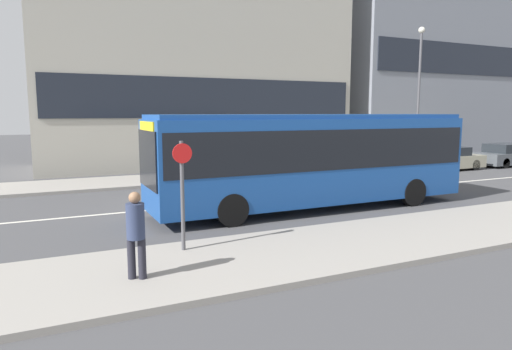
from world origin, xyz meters
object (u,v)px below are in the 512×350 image
Objects in this scene: city_bus at (313,155)px; pedestrian_near_stop at (136,230)px; bus_stop_sign at (182,187)px; parked_car_0 at (382,163)px; parked_car_1 at (447,159)px; street_lamp at (419,84)px; parked_car_2 at (507,155)px.

pedestrian_near_stop is (-6.71, -4.50, -0.76)m from city_bus.
city_bus reaches higher than bus_stop_sign.
parked_car_0 is 15.56m from bus_stop_sign.
pedestrian_near_stop is at bearing -150.81° from city_bus.
street_lamp reaches higher than parked_car_1.
pedestrian_near_stop is at bearing -145.50° from parked_car_0.
bus_stop_sign is at bearing -153.86° from parked_car_1.
parked_car_0 reaches higher than parked_car_1.
city_bus reaches higher than parked_car_2.
street_lamp reaches higher than city_bus.
parked_car_2 is at bearing -1.11° from parked_car_1.
street_lamp is at bearing 23.89° from parked_car_0.
city_bus is at bearing -162.39° from parked_car_2.
pedestrian_near_stop is 0.67× the size of bus_stop_sign.
pedestrian_near_stop reaches higher than parked_car_0.
street_lamp is (18.32, 11.61, 3.79)m from pedestrian_near_stop.
parked_car_2 is (5.00, -0.10, 0.02)m from parked_car_1.
parked_car_0 is (7.61, 5.34, -1.16)m from city_bus.
parked_car_2 is at bearing -14.84° from street_lamp.
bus_stop_sign is 0.31× the size of street_lamp.
bus_stop_sign is (1.30, 1.37, 0.52)m from pedestrian_near_stop.
city_bus is at bearing -148.50° from street_lamp.
bus_stop_sign is at bearing -154.59° from city_bus.
parked_car_2 is 26.21m from pedestrian_near_stop.
city_bus is at bearing 30.07° from bus_stop_sign.
bus_stop_sign is at bearing -148.95° from street_lamp.
pedestrian_near_stop is at bearing -133.56° from bus_stop_sign.
city_bus is 2.73× the size of parked_car_0.
parked_car_0 is 0.51× the size of street_lamp.
parked_car_0 is at bearing -178.78° from parked_car_2.
bus_stop_sign is at bearing -106.94° from pedestrian_near_stop.
parked_car_2 is 7.41m from street_lamp.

